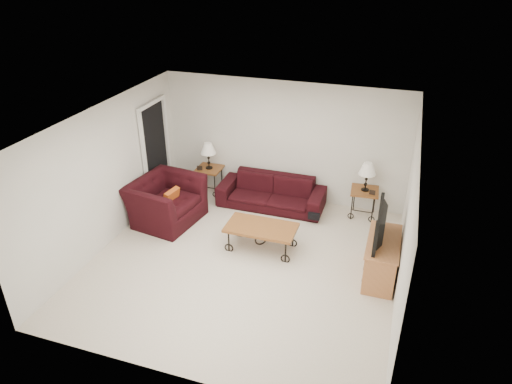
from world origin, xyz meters
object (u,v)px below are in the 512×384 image
at_px(tv_stand, 381,259).
at_px(sofa, 271,192).
at_px(lamp_right, 367,177).
at_px(armchair, 166,201).
at_px(side_table_right, 363,203).
at_px(side_table_left, 210,180).
at_px(backpack, 315,211).
at_px(lamp_left, 209,156).
at_px(television, 385,225).
at_px(coffee_table, 261,238).

bearing_deg(tv_stand, sofa, 144.31).
xyz_separation_m(lamp_right, armchair, (-3.61, -1.36, -0.44)).
bearing_deg(side_table_right, side_table_left, 180.00).
xyz_separation_m(tv_stand, backpack, (-1.35, 1.35, -0.12)).
distance_m(lamp_left, armchair, 1.46).
bearing_deg(sofa, lamp_left, 172.88).
xyz_separation_m(television, backpack, (-1.33, 1.35, -0.75)).
height_order(lamp_right, television, television).
xyz_separation_m(side_table_right, backpack, (-0.85, -0.50, -0.07)).
xyz_separation_m(side_table_left, coffee_table, (1.71, -1.71, -0.06)).
distance_m(side_table_left, coffee_table, 2.42).
distance_m(lamp_left, coffee_table, 2.50).
height_order(sofa, lamp_left, lamp_left).
height_order(lamp_left, backpack, lamp_left).
distance_m(side_table_left, lamp_right, 3.33).
bearing_deg(coffee_table, armchair, 170.02).
height_order(sofa, television, television).
distance_m(lamp_left, tv_stand, 4.24).
relative_size(side_table_left, lamp_right, 0.99).
distance_m(lamp_right, coffee_table, 2.41).
xyz_separation_m(coffee_table, armchair, (-2.04, 0.36, 0.19)).
bearing_deg(tv_stand, television, 180.00).
height_order(tv_stand, television, television).
bearing_deg(television, armchair, -96.97).
bearing_deg(side_table_right, sofa, -174.40).
xyz_separation_m(armchair, tv_stand, (4.11, -0.50, -0.08)).
bearing_deg(side_table_right, television, -75.62).
relative_size(side_table_left, coffee_table, 0.47).
bearing_deg(sofa, tv_stand, -35.69).
height_order(side_table_left, backpack, side_table_left).
bearing_deg(backpack, sofa, 151.45).
xyz_separation_m(sofa, lamp_left, (-1.44, 0.18, 0.54)).
distance_m(lamp_right, tv_stand, 1.99).
bearing_deg(backpack, lamp_right, 20.20).
distance_m(coffee_table, television, 2.18).
bearing_deg(sofa, side_table_left, 172.88).
distance_m(lamp_right, armchair, 3.88).
bearing_deg(coffee_table, backpack, 59.37).
bearing_deg(side_table_left, armchair, -103.73).
xyz_separation_m(lamp_left, tv_stand, (3.77, -1.86, -0.52)).
relative_size(side_table_left, tv_stand, 0.51).
distance_m(tv_stand, television, 0.63).
xyz_separation_m(lamp_left, armchair, (-0.33, -1.36, -0.43)).
relative_size(sofa, tv_stand, 1.90).
height_order(side_table_right, lamp_right, lamp_right).
height_order(lamp_left, lamp_right, lamp_right).
xyz_separation_m(side_table_right, lamp_right, (0.00, 0.00, 0.57)).
height_order(armchair, tv_stand, armchair).
relative_size(side_table_left, side_table_right, 0.99).
bearing_deg(sofa, backpack, -18.17).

